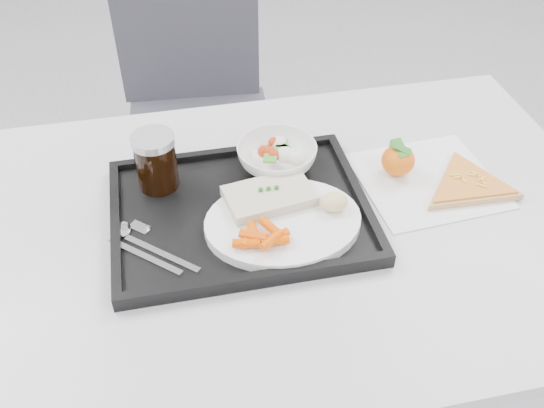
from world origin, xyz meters
TOP-DOWN VIEW (x-y plane):
  - table at (0.00, 0.30)m, footprint 1.20×0.80m
  - chair at (-0.09, 1.11)m, footprint 0.45×0.45m
  - tray at (-0.08, 0.33)m, footprint 0.45×0.35m
  - dinner_plate at (-0.01, 0.27)m, footprint 0.27×0.27m
  - fish_fillet at (-0.02, 0.32)m, footprint 0.16×0.12m
  - bread_roll at (0.08, 0.28)m, footprint 0.05×0.05m
  - salad_bowl at (0.01, 0.43)m, footprint 0.15×0.15m
  - cola_glass at (-0.21, 0.43)m, footprint 0.08×0.08m
  - cutlery at (-0.25, 0.27)m, footprint 0.15×0.15m
  - napkin at (0.29, 0.35)m, footprint 0.27×0.26m
  - tangerine at (0.24, 0.38)m, footprint 0.08×0.08m
  - pizza_slice at (0.35, 0.31)m, footprint 0.29×0.29m
  - carrot_pile at (-0.06, 0.22)m, footprint 0.10×0.08m
  - salad_contents at (0.02, 0.43)m, footprint 0.09×0.08m

SIDE VIEW (x-z plane):
  - chair at x=-0.09m, z-range 0.07..1.00m
  - table at x=0.00m, z-range 0.31..1.06m
  - napkin at x=0.29m, z-range 0.75..0.75m
  - tray at x=-0.08m, z-range 0.75..0.77m
  - pizza_slice at x=0.35m, z-range 0.75..0.77m
  - cutlery at x=-0.25m, z-range 0.76..0.77m
  - dinner_plate at x=-0.01m, z-range 0.77..0.78m
  - tangerine at x=0.24m, z-range 0.75..0.82m
  - salad_bowl at x=0.01m, z-range 0.77..0.81m
  - fish_fillet at x=-0.02m, z-range 0.78..0.81m
  - carrot_pile at x=-0.06m, z-range 0.78..0.81m
  - bread_roll at x=0.08m, z-range 0.78..0.81m
  - salad_contents at x=0.02m, z-range 0.79..0.81m
  - cola_glass at x=-0.21m, z-range 0.77..0.88m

